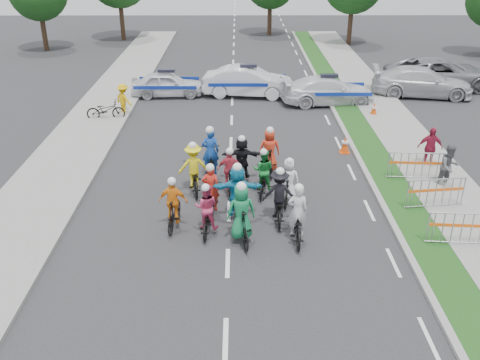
{
  "coord_description": "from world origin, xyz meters",
  "views": [
    {
      "loc": [
        0.28,
        -12.34,
        8.46
      ],
      "look_at": [
        0.36,
        3.04,
        1.1
      ],
      "focal_mm": 40.0,
      "sensor_mm": 36.0,
      "label": 1
    }
  ],
  "objects_px": {
    "police_car_2": "(328,90)",
    "rider_5": "(237,195)",
    "police_car_0": "(167,84)",
    "rider_0": "(297,221)",
    "spectator_2": "(430,148)",
    "spectator_1": "(449,167)",
    "rider_6": "(211,197)",
    "rider_8": "(263,177)",
    "rider_9": "(230,175)",
    "rider_10": "(194,172)",
    "barrier_1": "(435,194)",
    "rider_2": "(207,214)",
    "barrier_0": "(462,230)",
    "civilian_sedan": "(422,82)",
    "parked_bike": "(106,110)",
    "civilian_suv": "(440,74)",
    "rider_3": "(174,208)",
    "rider_11": "(242,162)",
    "rider_12": "(211,161)",
    "cone_0": "(345,145)",
    "marshal_hiviz": "(124,99)",
    "rider_13": "(269,155)",
    "police_car_1": "(248,82)",
    "barrier_2": "(415,167)",
    "rider_1": "(241,218)",
    "rider_7": "(288,185)",
    "rider_4": "(279,200)",
    "cone_1": "(374,110)"
  },
  "relations": [
    {
      "from": "police_car_0",
      "to": "police_car_2",
      "type": "bearing_deg",
      "value": -103.01
    },
    {
      "from": "rider_11",
      "to": "rider_12",
      "type": "bearing_deg",
      "value": -18.25
    },
    {
      "from": "rider_1",
      "to": "spectator_2",
      "type": "height_order",
      "value": "rider_1"
    },
    {
      "from": "rider_3",
      "to": "spectator_1",
      "type": "xyz_separation_m",
      "value": [
        9.36,
        2.71,
        0.14
      ]
    },
    {
      "from": "rider_0",
      "to": "spectator_2",
      "type": "distance_m",
      "value": 7.67
    },
    {
      "from": "rider_10",
      "to": "barrier_1",
      "type": "relative_size",
      "value": 0.97
    },
    {
      "from": "rider_3",
      "to": "police_car_0",
      "type": "height_order",
      "value": "rider_3"
    },
    {
      "from": "rider_9",
      "to": "spectator_2",
      "type": "relative_size",
      "value": 1.07
    },
    {
      "from": "police_car_0",
      "to": "cone_0",
      "type": "relative_size",
      "value": 5.55
    },
    {
      "from": "civilian_sedan",
      "to": "spectator_1",
      "type": "bearing_deg",
      "value": 176.03
    },
    {
      "from": "rider_13",
      "to": "parked_bike",
      "type": "height_order",
      "value": "rider_13"
    },
    {
      "from": "police_car_0",
      "to": "spectator_1",
      "type": "xyz_separation_m",
      "value": [
        11.22,
        -11.36,
        0.15
      ]
    },
    {
      "from": "rider_2",
      "to": "police_car_2",
      "type": "height_order",
      "value": "rider_2"
    },
    {
      "from": "rider_10",
      "to": "civilian_suv",
      "type": "distance_m",
      "value": 18.47
    },
    {
      "from": "police_car_1",
      "to": "spectator_1",
      "type": "xyz_separation_m",
      "value": [
        6.83,
        -11.34,
        0.02
      ]
    },
    {
      "from": "police_car_1",
      "to": "rider_0",
      "type": "bearing_deg",
      "value": -168.41
    },
    {
      "from": "rider_12",
      "to": "cone_0",
      "type": "bearing_deg",
      "value": -160.39
    },
    {
      "from": "rider_8",
      "to": "cone_0",
      "type": "bearing_deg",
      "value": -124.27
    },
    {
      "from": "rider_7",
      "to": "rider_13",
      "type": "xyz_separation_m",
      "value": [
        -0.5,
        2.4,
        0.07
      ]
    },
    {
      "from": "rider_0",
      "to": "rider_2",
      "type": "bearing_deg",
      "value": -8.04
    },
    {
      "from": "rider_12",
      "to": "civilian_suv",
      "type": "relative_size",
      "value": 0.33
    },
    {
      "from": "rider_2",
      "to": "marshal_hiviz",
      "type": "distance_m",
      "value": 12.17
    },
    {
      "from": "civilian_sedan",
      "to": "parked_bike",
      "type": "height_order",
      "value": "civilian_sedan"
    },
    {
      "from": "rider_6",
      "to": "rider_8",
      "type": "relative_size",
      "value": 1.04
    },
    {
      "from": "rider_8",
      "to": "rider_9",
      "type": "distance_m",
      "value": 1.14
    },
    {
      "from": "rider_4",
      "to": "rider_5",
      "type": "relative_size",
      "value": 0.95
    },
    {
      "from": "rider_5",
      "to": "police_car_0",
      "type": "height_order",
      "value": "rider_5"
    },
    {
      "from": "rider_6",
      "to": "barrier_0",
      "type": "bearing_deg",
      "value": 169.28
    },
    {
      "from": "rider_10",
      "to": "rider_13",
      "type": "bearing_deg",
      "value": -160.07
    },
    {
      "from": "rider_4",
      "to": "cone_1",
      "type": "distance_m",
      "value": 11.52
    },
    {
      "from": "parked_bike",
      "to": "rider_1",
      "type": "bearing_deg",
      "value": -156.0
    },
    {
      "from": "rider_13",
      "to": "police_car_0",
      "type": "xyz_separation_m",
      "value": [
        -4.99,
        10.12,
        -0.07
      ]
    },
    {
      "from": "rider_11",
      "to": "spectator_2",
      "type": "height_order",
      "value": "rider_11"
    },
    {
      "from": "rider_12",
      "to": "marshal_hiviz",
      "type": "bearing_deg",
      "value": -61.99
    },
    {
      "from": "rider_0",
      "to": "rider_10",
      "type": "bearing_deg",
      "value": -43.67
    },
    {
      "from": "rider_5",
      "to": "barrier_1",
      "type": "xyz_separation_m",
      "value": [
        6.43,
        0.56,
        -0.26
      ]
    },
    {
      "from": "spectator_1",
      "to": "spectator_2",
      "type": "distance_m",
      "value": 1.8
    },
    {
      "from": "rider_6",
      "to": "rider_11",
      "type": "xyz_separation_m",
      "value": [
        1.0,
        2.45,
        0.16
      ]
    },
    {
      "from": "rider_2",
      "to": "police_car_2",
      "type": "bearing_deg",
      "value": -109.63
    },
    {
      "from": "rider_4",
      "to": "police_car_1",
      "type": "xyz_separation_m",
      "value": [
        -0.7,
        13.66,
        0.07
      ]
    },
    {
      "from": "rider_9",
      "to": "spectator_1",
      "type": "distance_m",
      "value": 7.69
    },
    {
      "from": "rider_3",
      "to": "rider_10",
      "type": "height_order",
      "value": "rider_10"
    },
    {
      "from": "rider_6",
      "to": "rider_1",
      "type": "bearing_deg",
      "value": 124.7
    },
    {
      "from": "rider_10",
      "to": "police_car_2",
      "type": "height_order",
      "value": "rider_10"
    },
    {
      "from": "rider_1",
      "to": "rider_5",
      "type": "relative_size",
      "value": 1.01
    },
    {
      "from": "spectator_2",
      "to": "police_car_0",
      "type": "bearing_deg",
      "value": 144.33
    },
    {
      "from": "marshal_hiviz",
      "to": "cone_0",
      "type": "distance_m",
      "value": 11.13
    },
    {
      "from": "police_car_1",
      "to": "barrier_2",
      "type": "relative_size",
      "value": 2.41
    },
    {
      "from": "police_car_2",
      "to": "rider_5",
      "type": "bearing_deg",
      "value": 152.66
    },
    {
      "from": "rider_4",
      "to": "rider_13",
      "type": "xyz_separation_m",
      "value": [
        -0.11,
        3.56,
        0.01
      ]
    }
  ]
}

